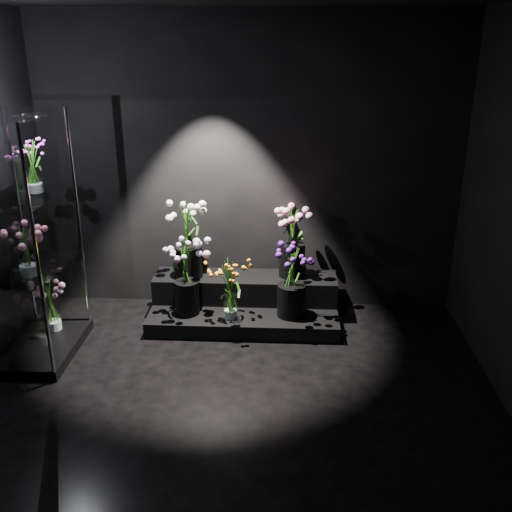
{
  "coord_description": "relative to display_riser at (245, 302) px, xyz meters",
  "views": [
    {
      "loc": [
        0.35,
        -3.3,
        2.56
      ],
      "look_at": [
        0.11,
        1.2,
        0.81
      ],
      "focal_mm": 40.0,
      "sensor_mm": 36.0,
      "label": 1
    }
  ],
  "objects": [
    {
      "name": "bouquet_purple",
      "position": [
        0.44,
        -0.22,
        0.36
      ],
      "size": [
        0.42,
        0.42,
        0.68
      ],
      "rotation": [
        0.0,
        0.0,
        0.34
      ],
      "color": "black",
      "rests_on": "display_riser"
    },
    {
      "name": "bouquet_case_pink",
      "position": [
        -1.64,
        -0.9,
        0.84
      ],
      "size": [
        0.34,
        0.34,
        0.4
      ],
      "rotation": [
        0.0,
        0.0,
        -0.2
      ],
      "color": "white",
      "rests_on": "display_case"
    },
    {
      "name": "bouquet_lilac",
      "position": [
        -0.52,
        -0.23,
        0.41
      ],
      "size": [
        0.47,
        0.47,
        0.71
      ],
      "rotation": [
        0.0,
        0.0,
        0.27
      ],
      "color": "black",
      "rests_on": "display_riser"
    },
    {
      "name": "bouquet_orange_bells",
      "position": [
        -0.11,
        -0.3,
        0.28
      ],
      "size": [
        0.29,
        0.29,
        0.57
      ],
      "rotation": [
        0.0,
        0.0,
        -0.12
      ],
      "color": "white",
      "rests_on": "display_riser"
    },
    {
      "name": "bouquet_case_base_pink",
      "position": [
        -1.68,
        -0.51,
        0.19
      ],
      "size": [
        0.45,
        0.45,
        0.48
      ],
      "rotation": [
        0.0,
        0.0,
        -0.4
      ],
      "color": "white",
      "rests_on": "display_case"
    },
    {
      "name": "wall_front",
      "position": [
        0.02,
        -3.65,
        1.24
      ],
      "size": [
        4.0,
        0.0,
        4.0
      ],
      "primitive_type": "plane",
      "rotation": [
        -1.57,
        0.0,
        0.0
      ],
      "color": "black",
      "rests_on": "floor"
    },
    {
      "name": "bouquet_cream_roses",
      "position": [
        -0.55,
        0.07,
        0.65
      ],
      "size": [
        0.49,
        0.49,
        0.75
      ],
      "rotation": [
        0.0,
        0.0,
        0.32
      ],
      "color": "black",
      "rests_on": "display_riser"
    },
    {
      "name": "display_riser",
      "position": [
        0.0,
        0.0,
        0.0
      ],
      "size": [
        1.76,
        0.78,
        0.39
      ],
      "color": "black",
      "rests_on": "floor"
    },
    {
      "name": "display_case",
      "position": [
        -1.68,
        -0.74,
        0.85
      ],
      "size": [
        0.55,
        0.92,
        2.02
      ],
      "color": "black",
      "rests_on": "floor"
    },
    {
      "name": "wall_back",
      "position": [
        0.02,
        0.35,
        1.24
      ],
      "size": [
        4.0,
        0.0,
        4.0
      ],
      "primitive_type": "plane",
      "rotation": [
        1.57,
        0.0,
        0.0
      ],
      "color": "black",
      "rests_on": "floor"
    },
    {
      "name": "floor",
      "position": [
        0.02,
        -1.65,
        -0.16
      ],
      "size": [
        4.0,
        4.0,
        0.0
      ],
      "primitive_type": "plane",
      "color": "black",
      "rests_on": "ground"
    },
    {
      "name": "bouquet_pink_roses",
      "position": [
        0.45,
        0.14,
        0.61
      ],
      "size": [
        0.35,
        0.35,
        0.67
      ],
      "rotation": [
        0.0,
        0.0,
        0.03
      ],
      "color": "black",
      "rests_on": "display_riser"
    },
    {
      "name": "bouquet_case_magenta",
      "position": [
        -1.63,
        -0.6,
        1.43
      ],
      "size": [
        0.26,
        0.26,
        0.41
      ],
      "rotation": [
        0.0,
        0.0,
        0.16
      ],
      "color": "white",
      "rests_on": "display_case"
    }
  ]
}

